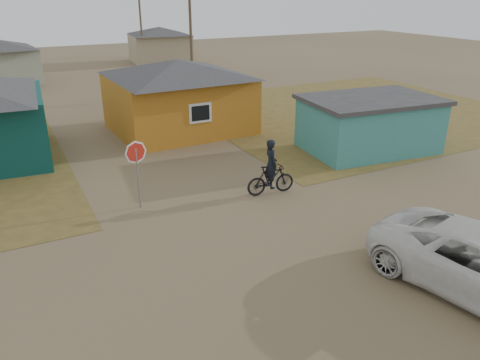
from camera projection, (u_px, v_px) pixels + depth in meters
name	position (u px, v px, depth m)	size (l,w,h in m)	color
ground	(268.00, 258.00, 13.87)	(120.00, 120.00, 0.00)	brown
grass_ne	(352.00, 111.00, 30.49)	(20.00, 18.00, 0.00)	brown
house_yellow	(179.00, 95.00, 25.67)	(7.72, 6.76, 3.90)	#B46E1B
shed_turquoise	(369.00, 124.00, 22.74)	(6.71, 4.93, 2.60)	teal
house_beige_east	(160.00, 44.00, 50.27)	(6.95, 6.05, 3.60)	tan
utility_pole_near	(191.00, 38.00, 33.13)	(1.40, 0.20, 8.00)	brown
utility_pole_far	(141.00, 23.00, 46.70)	(1.40, 0.20, 8.00)	brown
stop_sign	(136.00, 159.00, 16.40)	(0.82, 0.20, 2.54)	gray
cyclist	(271.00, 174.00, 17.94)	(2.00, 0.76, 2.20)	black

